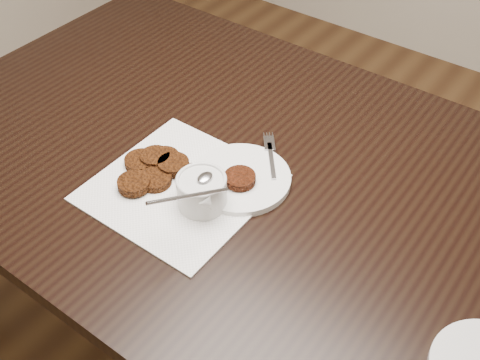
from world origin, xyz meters
name	(u,v)px	position (x,y,z in m)	size (l,w,h in m)	color
table	(236,266)	(-0.03, 0.07, 0.38)	(1.54, 0.99, 0.75)	black
napkin	(181,187)	(-0.07, -0.07, 0.75)	(0.34, 0.34, 0.00)	white
sauce_ramekin	(201,179)	(0.00, -0.09, 0.82)	(0.13, 0.13, 0.14)	silver
patty_cluster	(161,166)	(-0.14, -0.06, 0.77)	(0.24, 0.24, 0.02)	#56260B
plate_with_patty	(240,176)	(0.02, 0.02, 0.77)	(0.21, 0.21, 0.03)	white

